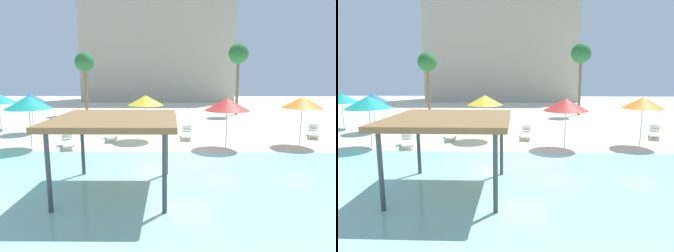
# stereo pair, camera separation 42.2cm
# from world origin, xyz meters

# --- Properties ---
(ground_plane) EXTENTS (80.00, 80.00, 0.00)m
(ground_plane) POSITION_xyz_m (0.00, 0.00, 0.00)
(ground_plane) COLOR beige
(lagoon_water) EXTENTS (44.00, 13.50, 0.04)m
(lagoon_water) POSITION_xyz_m (0.00, -5.25, 0.02)
(lagoon_water) COLOR #99D1C6
(lagoon_water) RESTS_ON ground
(shade_pavilion) EXTENTS (3.98, 3.98, 2.58)m
(shade_pavilion) POSITION_xyz_m (-2.39, -3.53, 2.41)
(shade_pavilion) COLOR #42474C
(shade_pavilion) RESTS_ON ground
(beach_umbrella_yellow_0) EXTENTS (2.15, 2.15, 2.71)m
(beach_umbrella_yellow_0) POSITION_xyz_m (-2.09, 4.63, 2.41)
(beach_umbrella_yellow_0) COLOR silver
(beach_umbrella_yellow_0) RESTS_ON ground
(beach_umbrella_teal_1) EXTENTS (2.44, 2.44, 2.82)m
(beach_umbrella_teal_1) POSITION_xyz_m (-8.08, 2.33, 2.48)
(beach_umbrella_teal_1) COLOR silver
(beach_umbrella_teal_1) RESTS_ON ground
(beach_umbrella_orange_2) EXTENTS (2.24, 2.24, 2.73)m
(beach_umbrella_orange_2) POSITION_xyz_m (6.72, 3.23, 2.42)
(beach_umbrella_orange_2) COLOR silver
(beach_umbrella_orange_2) RESTS_ON ground
(beach_umbrella_blue_3) EXTENTS (1.99, 1.99, 2.64)m
(beach_umbrella_blue_3) POSITION_xyz_m (-9.99, 6.68, 2.36)
(beach_umbrella_blue_3) COLOR silver
(beach_umbrella_blue_3) RESTS_ON ground
(beach_umbrella_red_4) EXTENTS (2.40, 2.40, 2.70)m
(beach_umbrella_red_4) POSITION_xyz_m (2.44, 2.62, 2.36)
(beach_umbrella_red_4) COLOR silver
(beach_umbrella_red_4) RESTS_ON ground
(beach_umbrella_teal_5) EXTENTS (2.43, 2.43, 2.59)m
(beach_umbrella_teal_5) POSITION_xyz_m (-12.80, 7.70, 2.25)
(beach_umbrella_teal_5) COLOR silver
(beach_umbrella_teal_5) RESTS_ON ground
(lounge_chair_0) EXTENTS (0.92, 1.97, 0.74)m
(lounge_chair_0) POSITION_xyz_m (-4.16, 4.60, 0.33)
(lounge_chair_0) COLOR white
(lounge_chair_0) RESTS_ON ground
(lounge_chair_2) EXTENTS (0.73, 1.93, 0.74)m
(lounge_chair_2) POSITION_xyz_m (-3.14, 7.86, 0.33)
(lounge_chair_2) COLOR white
(lounge_chair_2) RESTS_ON ground
(lounge_chair_3) EXTENTS (1.31, 1.98, 0.74)m
(lounge_chair_3) POSITION_xyz_m (8.59, 5.53, 0.33)
(lounge_chair_3) COLOR white
(lounge_chair_3) RESTS_ON ground
(lounge_chair_4) EXTENTS (0.75, 1.94, 0.74)m
(lounge_chair_4) POSITION_xyz_m (0.45, 5.05, 0.33)
(lounge_chair_4) COLOR white
(lounge_chair_4) RESTS_ON ground
(lounge_chair_6) EXTENTS (1.26, 1.98, 0.74)m
(lounge_chair_6) POSITION_xyz_m (-6.21, 2.62, 0.33)
(lounge_chair_6) COLOR white
(lounge_chair_6) RESTS_ON ground
(palm_tree_0) EXTENTS (1.90, 1.90, 6.86)m
(palm_tree_0) POSITION_xyz_m (5.93, 15.93, 5.72)
(palm_tree_0) COLOR brown
(palm_tree_0) RESTS_ON ground
(palm_tree_2) EXTENTS (1.90, 1.90, 6.09)m
(palm_tree_2) POSITION_xyz_m (-9.02, 16.36, 4.99)
(palm_tree_2) COLOR brown
(palm_tree_2) RESTS_ON ground
(hotel_block_0) EXTENTS (21.62, 8.40, 15.72)m
(hotel_block_0) POSITION_xyz_m (-2.41, 32.62, 7.86)
(hotel_block_0) COLOR #B2A893
(hotel_block_0) RESTS_ON ground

